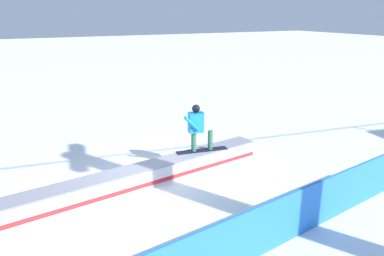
# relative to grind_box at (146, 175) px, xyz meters

# --- Properties ---
(ground_plane) EXTENTS (120.00, 120.00, 0.00)m
(ground_plane) POSITION_rel_grind_box_xyz_m (0.00, 0.00, -0.23)
(ground_plane) COLOR white
(grind_box) EXTENTS (7.12, 1.69, 0.51)m
(grind_box) POSITION_rel_grind_box_xyz_m (0.00, 0.00, 0.00)
(grind_box) COLOR white
(grind_box) RESTS_ON ground_plane
(snowboarder) EXTENTS (1.52, 0.50, 1.36)m
(snowboarder) POSITION_rel_grind_box_xyz_m (-1.66, -0.30, 1.01)
(snowboarder) COLOR black
(snowboarder) RESTS_ON grind_box
(safety_fence) EXTENTS (10.69, 1.69, 1.03)m
(safety_fence) POSITION_rel_grind_box_xyz_m (0.00, 3.85, 0.28)
(safety_fence) COLOR blue
(safety_fence) RESTS_ON ground_plane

